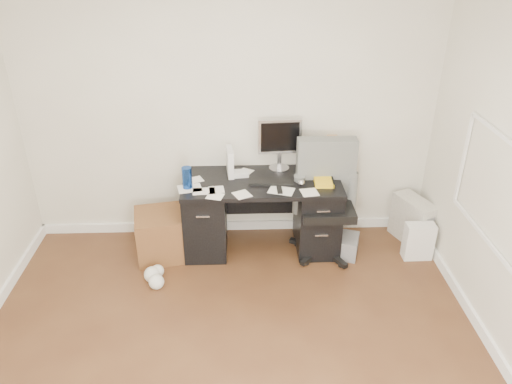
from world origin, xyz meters
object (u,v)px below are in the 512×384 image
at_px(desk, 262,212).
at_px(keyboard, 271,182).
at_px(wicker_basket, 161,235).
at_px(pc_tower, 413,220).
at_px(office_chair, 327,202).
at_px(lcd_monitor, 280,144).

distance_m(desk, keyboard, 0.37).
bearing_deg(wicker_basket, keyboard, 2.78).
relative_size(keyboard, pc_tower, 0.88).
bearing_deg(pc_tower, wicker_basket, 160.86).
height_order(keyboard, wicker_basket, keyboard).
bearing_deg(office_chair, lcd_monitor, 140.08).
xyz_separation_m(keyboard, office_chair, (0.53, -0.07, -0.19)).
bearing_deg(pc_tower, keyboard, 161.54).
bearing_deg(keyboard, pc_tower, 7.41).
relative_size(desk, lcd_monitor, 2.83).
xyz_separation_m(pc_tower, wicker_basket, (-2.53, -0.16, -0.01)).
distance_m(desk, pc_tower, 1.56).
bearing_deg(lcd_monitor, keyboard, -113.04).
relative_size(pc_tower, wicker_basket, 1.02).
bearing_deg(keyboard, wicker_basket, -174.21).
xyz_separation_m(desk, wicker_basket, (-0.99, -0.10, -0.17)).
relative_size(lcd_monitor, keyboard, 1.28).
height_order(lcd_monitor, office_chair, lcd_monitor).
bearing_deg(office_chair, wicker_basket, 179.55).
bearing_deg(wicker_basket, desk, 5.86).
bearing_deg(desk, office_chair, -11.16).
xyz_separation_m(keyboard, wicker_basket, (-1.07, -0.05, -0.53)).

